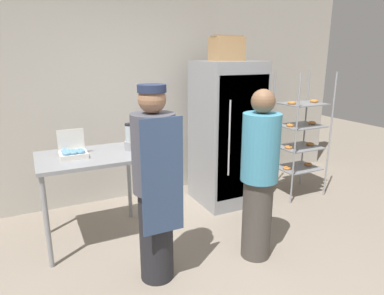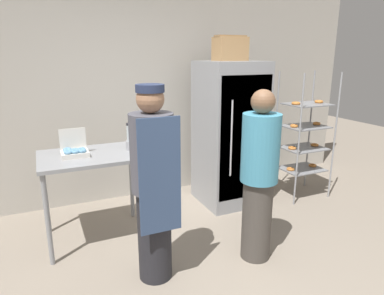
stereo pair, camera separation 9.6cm
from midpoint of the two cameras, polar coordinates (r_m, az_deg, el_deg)
name	(u,v)px [view 2 (the right image)]	position (r m, az deg, el deg)	size (l,w,h in m)	color
ground_plane	(233,287)	(3.11, 7.80, -22.08)	(14.00, 14.00, 0.00)	gray
back_wall	(146,82)	(4.60, -7.06, 10.84)	(6.40, 0.12, 3.06)	#B7B2A8
refrigerator	(229,134)	(4.36, 6.89, 2.21)	(0.73, 0.77, 1.80)	gray
baking_rack	(305,137)	(4.79, 18.79, 1.73)	(0.61, 0.48, 1.67)	#93969B
prep_counter	(92,165)	(3.57, -15.54, -2.79)	(1.01, 0.74, 0.92)	gray
donut_box	(74,152)	(3.49, -18.26, -0.64)	(0.26, 0.22, 0.26)	silver
blender_pitcher	(131,138)	(3.59, -9.35, 1.58)	(0.12, 0.12, 0.28)	#99999E
cardboard_storage_box	(230,48)	(4.35, 7.02, 16.07)	(0.38, 0.26, 0.30)	#A87F51
person_baker	(153,184)	(2.80, -5.52, -6.00)	(0.35, 0.37, 1.66)	#232328
person_customer	(259,176)	(3.16, 11.96, -4.75)	(0.34, 0.34, 1.60)	#47423D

